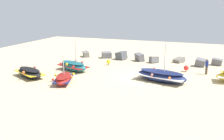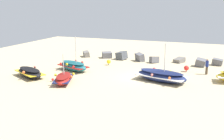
% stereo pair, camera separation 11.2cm
% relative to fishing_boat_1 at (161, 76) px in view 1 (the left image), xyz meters
% --- Properties ---
extents(ground_plane, '(53.90, 53.90, 0.00)m').
position_rel_fishing_boat_1_xyz_m(ground_plane, '(-2.05, 0.80, -0.57)').
color(ground_plane, '#C6B289').
extents(fishing_boat_1, '(5.39, 3.20, 3.74)m').
position_rel_fishing_boat_1_xyz_m(fishing_boat_1, '(0.00, 0.00, 0.00)').
color(fishing_boat_1, navy).
rests_on(fishing_boat_1, ground_plane).
extents(fishing_boat_2, '(4.26, 2.91, 3.90)m').
position_rel_fishing_boat_1_xyz_m(fishing_boat_2, '(-10.00, 0.80, -0.02)').
color(fishing_boat_2, '#1E6670').
rests_on(fishing_boat_2, ground_plane).
extents(fishing_boat_3, '(2.52, 3.73, 2.73)m').
position_rel_fishing_boat_1_xyz_m(fishing_boat_3, '(-8.50, -3.80, -0.15)').
color(fishing_boat_3, maroon).
rests_on(fishing_boat_3, ground_plane).
extents(fishing_boat_4, '(4.26, 3.31, 0.98)m').
position_rel_fishing_boat_1_xyz_m(fishing_boat_4, '(-12.80, -3.20, -0.09)').
color(fishing_boat_4, black).
rests_on(fishing_boat_4, ground_plane).
extents(person_walking, '(0.32, 0.32, 1.70)m').
position_rel_fishing_boat_1_xyz_m(person_walking, '(3.95, 4.33, 0.41)').
color(person_walking, brown).
rests_on(person_walking, ground_plane).
extents(breakwater_rocks, '(21.86, 2.96, 1.31)m').
position_rel_fishing_boat_1_xyz_m(breakwater_rocks, '(-2.42, 8.66, -0.14)').
color(breakwater_rocks, slate).
rests_on(breakwater_rocks, ground_plane).
extents(mooring_buoy_0, '(0.50, 0.50, 0.67)m').
position_rel_fishing_boat_1_xyz_m(mooring_buoy_0, '(-7.32, 4.77, -0.15)').
color(mooring_buoy_0, '#3F3F42').
rests_on(mooring_buoy_0, ground_plane).
extents(mooring_buoy_1, '(0.56, 0.56, 0.70)m').
position_rel_fishing_boat_1_xyz_m(mooring_buoy_1, '(1.84, 4.75, -0.14)').
color(mooring_buoy_1, '#3F3F42').
rests_on(mooring_buoy_1, ground_plane).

